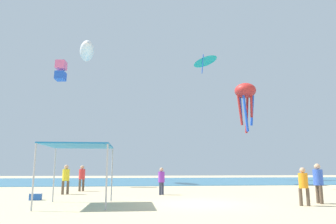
{
  "coord_description": "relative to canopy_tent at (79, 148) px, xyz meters",
  "views": [
    {
      "loc": [
        -3.09,
        -14.64,
        1.61
      ],
      "look_at": [
        0.15,
        13.92,
        6.76
      ],
      "focal_mm": 33.6,
      "sensor_mm": 36.0,
      "label": 1
    }
  ],
  "objects": [
    {
      "name": "person_rightmost",
      "position": [
        4.21,
        5.16,
        -1.54
      ],
      "size": [
        0.39,
        0.39,
        1.65
      ],
      "rotation": [
        0.0,
        0.0,
        0.95
      ],
      "color": "#33384C",
      "rests_on": "ground"
    },
    {
      "name": "person_central",
      "position": [
        -1.16,
        8.91,
        -1.44
      ],
      "size": [
        0.43,
        0.43,
        1.81
      ],
      "rotation": [
        0.0,
        0.0,
        4.02
      ],
      "color": "brown",
      "rests_on": "ground"
    },
    {
      "name": "person_far_shore",
      "position": [
        11.04,
        -0.48,
        -1.44
      ],
      "size": [
        0.43,
        0.49,
        1.82
      ],
      "rotation": [
        0.0,
        0.0,
        1.48
      ],
      "color": "brown",
      "rests_on": "ground"
    },
    {
      "name": "kite_octopus_red",
      "position": [
        18.13,
        27.14,
        9.54
      ],
      "size": [
        4.11,
        4.11,
        7.01
      ],
      "rotation": [
        0.0,
        0.0,
        5.3
      ],
      "color": "red"
    },
    {
      "name": "person_leftmost",
      "position": [
        -1.73,
        6.19,
        -1.44
      ],
      "size": [
        0.43,
        0.43,
        1.82
      ],
      "rotation": [
        0.0,
        0.0,
        0.62
      ],
      "color": "brown",
      "rests_on": "ground"
    },
    {
      "name": "kite_delta_teal",
      "position": [
        9.95,
        17.1,
        10.62
      ],
      "size": [
        3.47,
        3.47,
        2.49
      ],
      "rotation": [
        0.0,
        0.0,
        1.14
      ],
      "color": "teal"
    },
    {
      "name": "cooler_box",
      "position": [
        -2.5,
        2.7,
        -2.33
      ],
      "size": [
        0.57,
        0.37,
        0.35
      ],
      "color": "blue",
      "rests_on": "ground"
    },
    {
      "name": "person_near_tent",
      "position": [
        9.86,
        -1.25,
        -1.54
      ],
      "size": [
        0.42,
        0.39,
        1.65
      ],
      "rotation": [
        0.0,
        0.0,
        2.75
      ],
      "color": "brown",
      "rests_on": "ground"
    },
    {
      "name": "kite_box_pink",
      "position": [
        -4.5,
        15.0,
        8.22
      ],
      "size": [
        1.01,
        1.05,
        1.92
      ],
      "rotation": [
        0.0,
        0.0,
        2.99
      ],
      "color": "pink"
    },
    {
      "name": "ocean_strip",
      "position": [
        5.47,
        26.83,
        -2.49
      ],
      "size": [
        110.0,
        24.45,
        0.03
      ],
      "primitive_type": "cube",
      "color": "teal",
      "rests_on": "ground"
    },
    {
      "name": "ground",
      "position": [
        5.47,
        0.07,
        -2.56
      ],
      "size": [
        110.0,
        110.0,
        0.1
      ],
      "primitive_type": "cube",
      "color": "beige"
    },
    {
      "name": "kite_inflatable_white",
      "position": [
        -3.1,
        21.05,
        12.54
      ],
      "size": [
        2.76,
        5.71,
        2.14
      ],
      "rotation": [
        0.0,
        0.0,
        1.74
      ],
      "color": "white"
    },
    {
      "name": "canopy_tent",
      "position": [
        0.0,
        0.0,
        0.0
      ],
      "size": [
        2.86,
        3.36,
        2.64
      ],
      "color": "#B2B2B7",
      "rests_on": "ground"
    }
  ]
}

